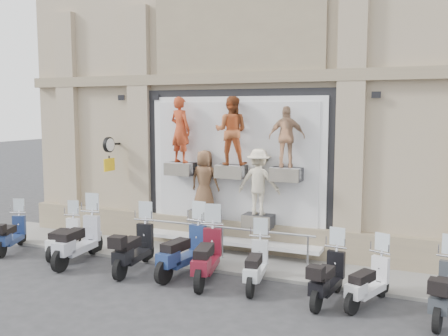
{
  "coord_description": "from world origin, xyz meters",
  "views": [
    {
      "loc": [
        5.14,
        -9.82,
        4.0
      ],
      "look_at": [
        0.09,
        1.9,
        2.49
      ],
      "focal_mm": 40.0,
      "sensor_mm": 36.0,
      "label": 1
    }
  ],
  "objects": [
    {
      "name": "ground",
      "position": [
        0.0,
        0.0,
        0.0
      ],
      "size": [
        90.0,
        90.0,
        0.0
      ],
      "primitive_type": "plane",
      "color": "#2E2E31",
      "rests_on": "ground"
    },
    {
      "name": "sidewalk",
      "position": [
        0.0,
        2.1,
        0.04
      ],
      "size": [
        16.0,
        2.2,
        0.08
      ],
      "primitive_type": "cube",
      "color": "gray",
      "rests_on": "ground"
    },
    {
      "name": "building",
      "position": [
        0.0,
        7.0,
        6.0
      ],
      "size": [
        14.0,
        8.6,
        12.0
      ],
      "primitive_type": null,
      "color": "tan",
      "rests_on": "ground"
    },
    {
      "name": "shop_vitrine",
      "position": [
        0.05,
        2.74,
        2.44
      ],
      "size": [
        5.6,
        0.86,
        4.3
      ],
      "color": "black",
      "rests_on": "ground"
    },
    {
      "name": "guard_rail",
      "position": [
        0.0,
        2.0,
        0.47
      ],
      "size": [
        5.06,
        0.1,
        0.93
      ],
      "primitive_type": null,
      "color": "#9EA0A5",
      "rests_on": "ground"
    },
    {
      "name": "clock_sign_bracket",
      "position": [
        -3.9,
        2.47,
        2.8
      ],
      "size": [
        0.1,
        0.8,
        1.02
      ],
      "color": "black",
      "rests_on": "ground"
    },
    {
      "name": "scooter_a",
      "position": [
        -5.85,
        0.45,
        0.7
      ],
      "size": [
        1.11,
        1.79,
        1.4
      ],
      "primitive_type": null,
      "rotation": [
        0.0,
        0.0,
        0.38
      ],
      "color": "navy",
      "rests_on": "ground"
    },
    {
      "name": "scooter_b",
      "position": [
        -4.15,
        0.67,
        0.72
      ],
      "size": [
        0.9,
        1.85,
        1.44
      ],
      "primitive_type": null,
      "rotation": [
        0.0,
        0.0,
        0.22
      ],
      "color": "white",
      "rests_on": "ground"
    },
    {
      "name": "scooter_c",
      "position": [
        -3.38,
        0.32,
        0.87
      ],
      "size": [
        0.81,
        2.19,
        1.74
      ],
      "primitive_type": null,
      "rotation": [
        0.0,
        0.0,
        0.09
      ],
      "color": "#AEB1BD",
      "rests_on": "ground"
    },
    {
      "name": "scooter_d",
      "position": [
        -1.67,
        0.35,
        0.82
      ],
      "size": [
        0.8,
        2.06,
        1.64
      ],
      "primitive_type": null,
      "rotation": [
        0.0,
        0.0,
        0.11
      ],
      "color": "black",
      "rests_on": "ground"
    },
    {
      "name": "scooter_e",
      "position": [
        -0.41,
        0.56,
        0.85
      ],
      "size": [
        0.89,
        2.17,
        1.71
      ],
      "primitive_type": null,
      "rotation": [
        0.0,
        0.0,
        -0.13
      ],
      "color": "navy",
      "rests_on": "ground"
    },
    {
      "name": "scooter_f",
      "position": [
        0.31,
        0.38,
        0.85
      ],
      "size": [
        1.06,
        2.19,
        1.71
      ],
      "primitive_type": null,
      "rotation": [
        0.0,
        0.0,
        0.22
      ],
      "color": "maroon",
      "rests_on": "ground"
    },
    {
      "name": "scooter_g",
      "position": [
        1.49,
        0.47,
        0.73
      ],
      "size": [
        0.82,
        1.87,
        1.47
      ],
      "primitive_type": null,
      "rotation": [
        0.0,
        0.0,
        0.17
      ],
      "color": "silver",
      "rests_on": "ground"
    },
    {
      "name": "scooter_h",
      "position": [
        3.15,
        0.24,
        0.73
      ],
      "size": [
        0.74,
        1.85,
        1.47
      ],
      "primitive_type": null,
      "rotation": [
        0.0,
        0.0,
        -0.12
      ],
      "color": "black",
      "rests_on": "ground"
    },
    {
      "name": "scooter_i",
      "position": [
        3.96,
        0.37,
        0.71
      ],
      "size": [
        1.08,
        1.81,
        1.41
      ],
      "primitive_type": null,
      "rotation": [
        0.0,
        0.0,
        -0.35
      ],
      "color": "silver",
      "rests_on": "ground"
    },
    {
      "name": "scooter_j",
      "position": [
        5.38,
        0.25,
        0.76
      ],
      "size": [
        0.83,
        1.94,
        1.53
      ],
      "primitive_type": null,
      "rotation": [
        0.0,
        0.0,
        -0.16
      ],
      "color": "#2E3238",
      "rests_on": "ground"
    }
  ]
}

